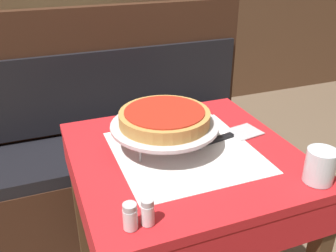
{
  "coord_description": "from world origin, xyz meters",
  "views": [
    {
      "loc": [
        -0.42,
        -0.93,
        1.36
      ],
      "look_at": [
        -0.05,
        0.02,
        0.85
      ],
      "focal_mm": 40.0,
      "sensor_mm": 36.0,
      "label": 1
    }
  ],
  "objects": [
    {
      "name": "dining_table_rear",
      "position": [
        -0.12,
        1.45,
        0.66
      ],
      "size": [
        0.79,
        0.79,
        0.77
      ],
      "color": "#1E6B33",
      "rests_on": "ground_plane"
    },
    {
      "name": "pizza_server",
      "position": [
        0.18,
        0.04,
        0.77
      ],
      "size": [
        0.26,
        0.11,
        0.01
      ],
      "color": "#BCBCC1",
      "rests_on": "dining_table_front"
    },
    {
      "name": "pizza_pan_stand",
      "position": [
        -0.05,
        0.05,
        0.84
      ],
      "size": [
        0.34,
        0.34,
        0.08
      ],
      "color": "#ADADB2",
      "rests_on": "dining_table_front"
    },
    {
      "name": "pepper_shaker",
      "position": [
        -0.21,
        -0.27,
        0.8
      ],
      "size": [
        0.03,
        0.03,
        0.07
      ],
      "color": "silver",
      "rests_on": "dining_table_front"
    },
    {
      "name": "water_glass_near",
      "position": [
        0.28,
        -0.28,
        0.81
      ],
      "size": [
        0.08,
        0.08,
        0.1
      ],
      "color": "silver",
      "rests_on": "dining_table_front"
    },
    {
      "name": "booth_bench",
      "position": [
        -0.01,
        0.73,
        0.32
      ],
      "size": [
        1.38,
        0.46,
        1.08
      ],
      "color": "#3D2316",
      "rests_on": "ground_plane"
    },
    {
      "name": "dining_table_front",
      "position": [
        0.0,
        0.0,
        0.66
      ],
      "size": [
        0.69,
        0.69,
        0.76
      ],
      "color": "red",
      "rests_on": "ground_plane"
    },
    {
      "name": "condiment_caddy",
      "position": [
        -0.12,
        1.45,
        0.81
      ],
      "size": [
        0.12,
        0.12,
        0.18
      ],
      "color": "black",
      "rests_on": "dining_table_rear"
    },
    {
      "name": "salt_shaker",
      "position": [
        -0.26,
        -0.27,
        0.8
      ],
      "size": [
        0.03,
        0.03,
        0.07
      ],
      "color": "silver",
      "rests_on": "dining_table_front"
    },
    {
      "name": "deep_dish_pizza",
      "position": [
        -0.05,
        0.05,
        0.87
      ],
      "size": [
        0.28,
        0.28,
        0.04
      ],
      "color": "#C68E47",
      "rests_on": "pizza_pan_stand"
    }
  ]
}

